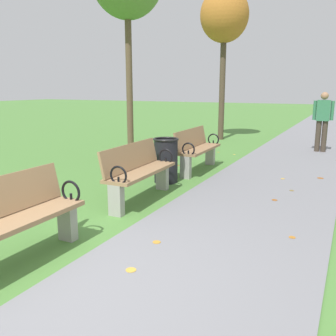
{
  "coord_description": "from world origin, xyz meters",
  "views": [
    {
      "loc": [
        2.41,
        -2.28,
        1.76
      ],
      "look_at": [
        -0.05,
        2.56,
        0.55
      ],
      "focal_mm": 38.73,
      "sensor_mm": 36.0,
      "label": 1
    }
  ],
  "objects_px": {
    "park_bench_1": "(10,220)",
    "trash_bin": "(166,160)",
    "tree_2": "(224,17)",
    "park_bench_3": "(197,148)",
    "pedestrian_walking": "(323,119)",
    "park_bench_2": "(139,171)"
  },
  "relations": [
    {
      "from": "park_bench_1",
      "to": "park_bench_3",
      "type": "relative_size",
      "value": 0.99
    },
    {
      "from": "park_bench_3",
      "to": "trash_bin",
      "type": "relative_size",
      "value": 1.92
    },
    {
      "from": "park_bench_1",
      "to": "park_bench_3",
      "type": "height_order",
      "value": "same"
    },
    {
      "from": "park_bench_1",
      "to": "pedestrian_walking",
      "type": "distance_m",
      "value": 8.77
    },
    {
      "from": "park_bench_2",
      "to": "park_bench_3",
      "type": "height_order",
      "value": "same"
    },
    {
      "from": "park_bench_2",
      "to": "tree_2",
      "type": "height_order",
      "value": "tree_2"
    },
    {
      "from": "tree_2",
      "to": "pedestrian_walking",
      "type": "distance_m",
      "value": 4.65
    },
    {
      "from": "park_bench_1",
      "to": "park_bench_3",
      "type": "xyz_separation_m",
      "value": [
        0.0,
        4.8,
        0.0
      ]
    },
    {
      "from": "pedestrian_walking",
      "to": "trash_bin",
      "type": "xyz_separation_m",
      "value": [
        -2.32,
        -4.84,
        -0.5
      ]
    },
    {
      "from": "park_bench_2",
      "to": "pedestrian_walking",
      "type": "relative_size",
      "value": 1.0
    },
    {
      "from": "park_bench_1",
      "to": "tree_2",
      "type": "xyz_separation_m",
      "value": [
        -1.12,
        9.68,
        3.5
      ]
    },
    {
      "from": "park_bench_3",
      "to": "park_bench_1",
      "type": "bearing_deg",
      "value": -90.0
    },
    {
      "from": "park_bench_2",
      "to": "trash_bin",
      "type": "height_order",
      "value": "park_bench_2"
    },
    {
      "from": "park_bench_1",
      "to": "tree_2",
      "type": "height_order",
      "value": "tree_2"
    },
    {
      "from": "park_bench_2",
      "to": "park_bench_3",
      "type": "bearing_deg",
      "value": 90.0
    },
    {
      "from": "park_bench_1",
      "to": "tree_2",
      "type": "distance_m",
      "value": 10.35
    },
    {
      "from": "trash_bin",
      "to": "pedestrian_walking",
      "type": "bearing_deg",
      "value": 64.34
    },
    {
      "from": "tree_2",
      "to": "pedestrian_walking",
      "type": "height_order",
      "value": "tree_2"
    },
    {
      "from": "park_bench_1",
      "to": "trash_bin",
      "type": "relative_size",
      "value": 1.91
    },
    {
      "from": "pedestrian_walking",
      "to": "park_bench_3",
      "type": "bearing_deg",
      "value": -120.63
    },
    {
      "from": "park_bench_1",
      "to": "trash_bin",
      "type": "distance_m",
      "value": 3.64
    },
    {
      "from": "tree_2",
      "to": "trash_bin",
      "type": "bearing_deg",
      "value": -80.83
    }
  ]
}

